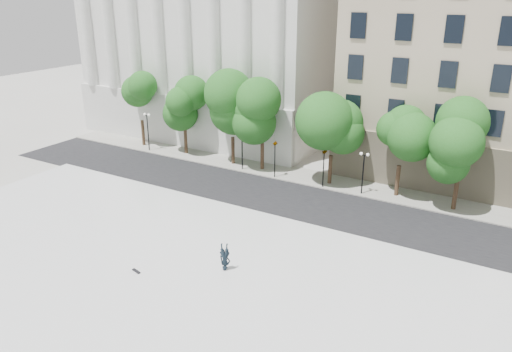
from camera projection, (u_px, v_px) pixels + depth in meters
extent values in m
plane|color=beige|center=(128.00, 300.00, 29.67)|extent=(160.00, 160.00, 0.00)
cube|color=silver|center=(161.00, 273.00, 32.01)|extent=(44.00, 22.00, 0.45)
cube|color=black|center=(273.00, 197.00, 44.17)|extent=(60.00, 8.00, 0.02)
cube|color=#A3A097|center=(302.00, 176.00, 48.99)|extent=(60.00, 4.00, 0.12)
cube|color=silver|center=(237.00, 28.00, 64.74)|extent=(30.00, 26.00, 25.00)
cylinder|color=black|center=(275.00, 161.00, 48.04)|extent=(0.10, 0.10, 3.50)
imported|color=black|center=(275.00, 140.00, 47.29)|extent=(0.87, 1.93, 0.76)
cylinder|color=black|center=(323.00, 170.00, 45.64)|extent=(0.10, 0.10, 3.50)
imported|color=black|center=(324.00, 148.00, 44.90)|extent=(0.51, 1.80, 0.71)
imported|color=black|center=(225.00, 266.00, 31.92)|extent=(1.32, 1.98, 0.51)
cube|color=black|center=(136.00, 271.00, 31.77)|extent=(0.75, 0.36, 0.07)
cylinder|color=#382619|center=(143.00, 133.00, 58.03)|extent=(0.36, 0.36, 3.07)
sphere|color=#205117|center=(140.00, 98.00, 56.56)|extent=(3.84, 3.84, 3.84)
cylinder|color=#382619|center=(186.00, 142.00, 55.21)|extent=(0.36, 0.36, 2.76)
sphere|color=#205117|center=(184.00, 109.00, 53.89)|extent=(3.43, 3.43, 3.43)
cylinder|color=#382619|center=(233.00, 151.00, 51.92)|extent=(0.36, 0.36, 2.97)
sphere|color=#205117|center=(232.00, 113.00, 50.49)|extent=(4.40, 4.40, 4.40)
cylinder|color=#382619|center=(262.00, 156.00, 50.38)|extent=(0.36, 0.36, 2.86)
sphere|color=#205117|center=(262.00, 119.00, 49.00)|extent=(4.03, 4.03, 4.03)
cylinder|color=#382619|center=(330.00, 170.00, 46.64)|extent=(0.36, 0.36, 2.85)
sphere|color=#205117|center=(332.00, 130.00, 45.27)|extent=(4.60, 4.60, 4.60)
cylinder|color=#382619|center=(397.00, 181.00, 43.94)|extent=(0.36, 0.36, 2.87)
sphere|color=#205117|center=(402.00, 139.00, 42.56)|extent=(3.82, 3.82, 3.82)
cylinder|color=#382619|center=(455.00, 193.00, 41.11)|extent=(0.36, 0.36, 3.12)
sphere|color=#205117|center=(463.00, 144.00, 39.61)|extent=(4.12, 4.12, 4.12)
cylinder|color=black|center=(148.00, 133.00, 55.93)|extent=(0.12, 0.12, 4.15)
cube|color=black|center=(147.00, 115.00, 55.20)|extent=(0.60, 0.06, 0.06)
sphere|color=white|center=(145.00, 114.00, 55.30)|extent=(0.28, 0.28, 0.28)
sphere|color=white|center=(149.00, 115.00, 55.02)|extent=(0.28, 0.28, 0.28)
cylinder|color=black|center=(242.00, 151.00, 50.04)|extent=(0.12, 0.12, 4.07)
cube|color=black|center=(242.00, 132.00, 49.32)|extent=(0.60, 0.06, 0.06)
sphere|color=white|center=(239.00, 130.00, 49.42)|extent=(0.28, 0.28, 0.28)
sphere|color=white|center=(244.00, 131.00, 49.14)|extent=(0.28, 0.28, 0.28)
cylinder|color=black|center=(363.00, 175.00, 44.12)|extent=(0.12, 0.12, 3.72)
cube|color=black|center=(364.00, 155.00, 43.46)|extent=(0.60, 0.06, 0.06)
sphere|color=white|center=(361.00, 154.00, 43.57)|extent=(0.28, 0.28, 0.28)
sphere|color=white|center=(368.00, 155.00, 43.28)|extent=(0.28, 0.28, 0.28)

